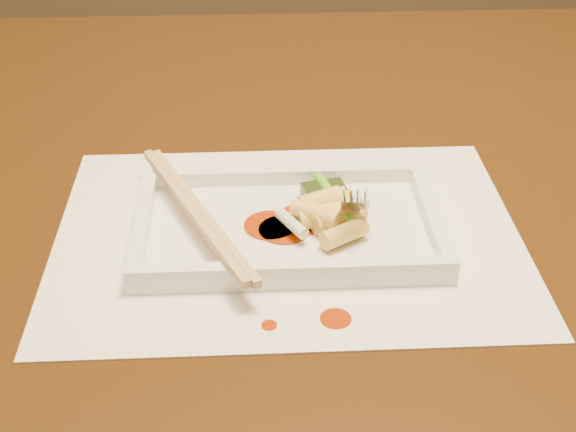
{
  "coord_description": "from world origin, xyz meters",
  "views": [
    {
      "loc": [
        0.06,
        -0.7,
        1.14
      ],
      "look_at": [
        0.09,
        -0.12,
        0.77
      ],
      "focal_mm": 50.0,
      "sensor_mm": 36.0,
      "label": 1
    }
  ],
  "objects_px": {
    "placemat": "(288,234)",
    "chopstick_a": "(191,211)",
    "plate_base": "(288,230)",
    "table": "(198,249)",
    "fork": "(371,138)"
  },
  "relations": [
    {
      "from": "chopstick_a",
      "to": "fork",
      "type": "xyz_separation_m",
      "value": [
        0.15,
        0.02,
        0.06
      ]
    },
    {
      "from": "plate_base",
      "to": "fork",
      "type": "xyz_separation_m",
      "value": [
        0.07,
        0.02,
        0.08
      ]
    },
    {
      "from": "plate_base",
      "to": "chopstick_a",
      "type": "height_order",
      "value": "chopstick_a"
    },
    {
      "from": "placemat",
      "to": "fork",
      "type": "relative_size",
      "value": 2.86
    },
    {
      "from": "table",
      "to": "fork",
      "type": "xyz_separation_m",
      "value": [
        0.16,
        -0.11,
        0.18
      ]
    },
    {
      "from": "table",
      "to": "plate_base",
      "type": "xyz_separation_m",
      "value": [
        0.09,
        -0.12,
        0.11
      ]
    },
    {
      "from": "placemat",
      "to": "plate_base",
      "type": "distance_m",
      "value": 0.0
    },
    {
      "from": "fork",
      "to": "plate_base",
      "type": "bearing_deg",
      "value": -165.58
    },
    {
      "from": "plate_base",
      "to": "chopstick_a",
      "type": "xyz_separation_m",
      "value": [
        -0.08,
        0.0,
        0.02
      ]
    },
    {
      "from": "plate_base",
      "to": "table",
      "type": "bearing_deg",
      "value": 125.92
    },
    {
      "from": "table",
      "to": "chopstick_a",
      "type": "height_order",
      "value": "chopstick_a"
    },
    {
      "from": "table",
      "to": "placemat",
      "type": "height_order",
      "value": "placemat"
    },
    {
      "from": "table",
      "to": "fork",
      "type": "height_order",
      "value": "fork"
    },
    {
      "from": "table",
      "to": "plate_base",
      "type": "height_order",
      "value": "plate_base"
    },
    {
      "from": "placemat",
      "to": "chopstick_a",
      "type": "relative_size",
      "value": 1.76
    }
  ]
}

